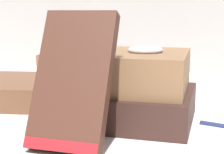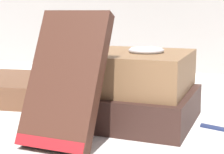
{
  "view_description": "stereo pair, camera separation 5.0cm",
  "coord_description": "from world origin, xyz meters",
  "px_view_note": "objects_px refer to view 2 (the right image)",
  "views": [
    {
      "loc": [
        0.13,
        -0.44,
        0.15
      ],
      "look_at": [
        -0.01,
        0.03,
        0.06
      ],
      "focal_mm": 60.0,
      "sensor_mm": 36.0,
      "label": 1
    },
    {
      "loc": [
        0.18,
        -0.42,
        0.15
      ],
      "look_at": [
        -0.01,
        0.03,
        0.06
      ],
      "focal_mm": 60.0,
      "sensor_mm": 36.0,
      "label": 2
    }
  ],
  "objects_px": {
    "book_flat_bottom": "(123,105)",
    "pocket_watch": "(146,50)",
    "book_side_left": "(3,87)",
    "book_leaning_front": "(65,83)",
    "book_flat_top": "(118,70)"
  },
  "relations": [
    {
      "from": "book_side_left",
      "to": "book_flat_top",
      "type": "bearing_deg",
      "value": -21.08
    },
    {
      "from": "pocket_watch",
      "to": "book_leaning_front",
      "type": "bearing_deg",
      "value": -113.72
    },
    {
      "from": "book_flat_top",
      "to": "book_side_left",
      "type": "height_order",
      "value": "book_flat_top"
    },
    {
      "from": "book_flat_bottom",
      "to": "book_side_left",
      "type": "bearing_deg",
      "value": 167.85
    },
    {
      "from": "book_leaning_front",
      "to": "book_flat_top",
      "type": "bearing_deg",
      "value": 82.73
    },
    {
      "from": "book_flat_bottom",
      "to": "pocket_watch",
      "type": "height_order",
      "value": "pocket_watch"
    },
    {
      "from": "pocket_watch",
      "to": "book_flat_bottom",
      "type": "bearing_deg",
      "value": -158.4
    },
    {
      "from": "book_side_left",
      "to": "book_leaning_front",
      "type": "xyz_separation_m",
      "value": [
        0.21,
        -0.16,
        0.05
      ]
    },
    {
      "from": "book_side_left",
      "to": "pocket_watch",
      "type": "xyz_separation_m",
      "value": [
        0.27,
        -0.04,
        0.08
      ]
    },
    {
      "from": "book_flat_bottom",
      "to": "book_flat_top",
      "type": "xyz_separation_m",
      "value": [
        -0.01,
        0.01,
        0.05
      ]
    },
    {
      "from": "book_flat_top",
      "to": "book_side_left",
      "type": "bearing_deg",
      "value": 168.24
    },
    {
      "from": "book_side_left",
      "to": "book_leaning_front",
      "type": "height_order",
      "value": "book_leaning_front"
    },
    {
      "from": "book_flat_top",
      "to": "pocket_watch",
      "type": "distance_m",
      "value": 0.05
    },
    {
      "from": "book_flat_top",
      "to": "book_side_left",
      "type": "relative_size",
      "value": 0.69
    },
    {
      "from": "book_leaning_front",
      "to": "book_side_left",
      "type": "bearing_deg",
      "value": 143.28
    }
  ]
}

